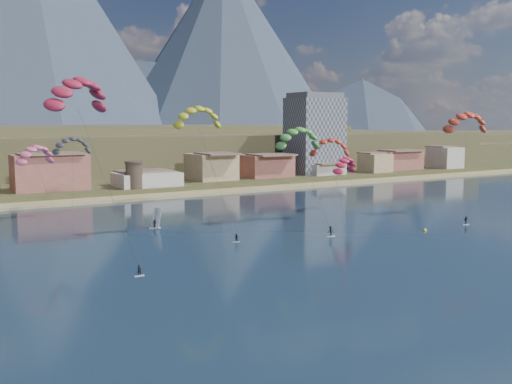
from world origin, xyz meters
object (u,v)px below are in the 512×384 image
Objects in this scene: kitesurfer_green at (299,136)px; buoy at (425,230)px; kitesurfer_orange at (466,119)px; watchtower at (134,175)px; apartment_tower at (315,134)px; windsurfer at (156,222)px; kitesurfer_yellow at (198,114)px; kitesurfer_red at (77,89)px.

buoy is (18.15, -20.78, -19.74)m from kitesurfer_green.
watchtower is at bearing 126.67° from kitesurfer_orange.
apartment_tower is at bearing 9.93° from watchtower.
kitesurfer_orange is at bearing -16.37° from windsurfer.
kitesurfer_green is at bearing -77.79° from watchtower.
apartment_tower is 119.20m from windsurfer.
apartment_tower is 121.46m from kitesurfer_yellow.
kitesurfer_yellow is at bearing 153.76° from buoy.
buoy is at bearing -26.24° from kitesurfer_yellow.
apartment_tower is at bearing 65.28° from buoy.
kitesurfer_red reaches higher than windsurfer.
kitesurfer_red is at bearing -114.22° from watchtower.
kitesurfer_yellow reaches higher than watchtower.
kitesurfer_red is 7.14× the size of windsurfer.
watchtower is 70.59m from kitesurfer_yellow.
kitesurfer_green is at bearing -128.63° from apartment_tower.
kitesurfer_red reaches higher than buoy.
watchtower is 0.28× the size of kitesurfer_red.
kitesurfer_orange is at bearing -53.33° from watchtower.
buoy is (42.58, -20.99, -24.31)m from kitesurfer_yellow.
watchtower is at bearing -170.07° from apartment_tower.
kitesurfer_green is (24.44, -0.21, -4.57)m from kitesurfer_yellow.
kitesurfer_yellow is (27.53, 15.38, -3.51)m from kitesurfer_red.
kitesurfer_orange is 35.86m from buoy.
windsurfer is (-29.59, 11.56, -18.49)m from kitesurfer_green.
kitesurfer_green is at bearing 131.13° from buoy.
kitesurfer_red is 1.10× the size of kitesurfer_orange.
windsurfer is 57.67m from buoy.
apartment_tower is at bearing 42.25° from kitesurfer_yellow.
kitesurfer_red reaches higher than kitesurfer_green.
kitesurfer_orange is at bearing -8.42° from kitesurfer_yellow.
kitesurfer_yellow is 0.98× the size of kitesurfer_orange.
buoy is at bearing -48.87° from kitesurfer_green.
apartment_tower is at bearing 76.32° from kitesurfer_orange.
kitesurfer_red is (-117.30, -96.92, 10.12)m from apartment_tower.
windsurfer is 5.78× the size of buoy.
kitesurfer_red is (-37.30, -82.92, 21.57)m from watchtower.
kitesurfer_red reaches higher than watchtower.
kitesurfer_orange is at bearing -12.79° from kitesurfer_green.
buoy is (-47.19, -102.53, -17.69)m from apartment_tower.
windsurfer is (-5.15, 11.35, -23.06)m from kitesurfer_yellow.
watchtower is 58.35m from windsurfer.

